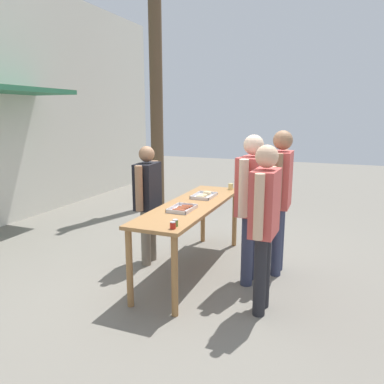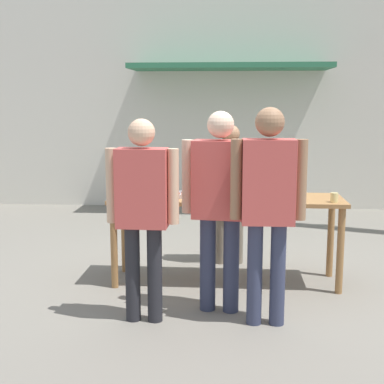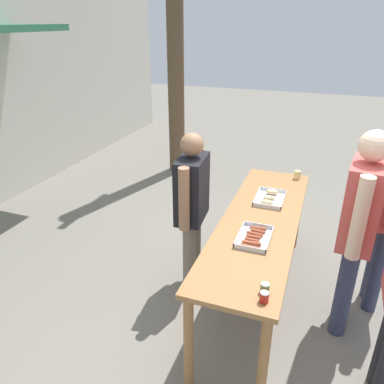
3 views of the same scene
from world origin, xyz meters
TOP-DOWN VIEW (x-y plane):
  - ground_plane at (0.00, 0.00)m, footprint 24.00×24.00m
  - building_facade_back at (0.00, 3.98)m, footprint 12.00×1.11m
  - serving_table at (0.00, 0.00)m, footprint 2.36×0.65m
  - food_tray_sausages at (-0.35, -0.01)m, footprint 0.38×0.25m
  - food_tray_buns at (0.41, -0.01)m, footprint 0.40×0.27m
  - condiment_jar_mustard at (-1.05, -0.22)m, footprint 0.06×0.06m
  - condiment_jar_ketchup at (-0.97, -0.21)m, footprint 0.06×0.06m
  - beer_cup at (1.04, -0.21)m, footprint 0.07×0.07m
  - person_server_behind_table at (0.03, 0.65)m, footprint 0.62×0.27m
  - person_customer_holding_hotdog at (-0.68, -1.05)m, footprint 0.61×0.24m
  - person_customer_with_cup at (0.35, -1.04)m, footprint 0.62×0.24m
  - person_customer_waiting_in_line at (-0.05, -0.78)m, footprint 0.68×0.31m

SIDE VIEW (x-z plane):
  - ground_plane at x=0.00m, z-range 0.00..0.00m
  - serving_table at x=0.00m, z-range 0.33..1.23m
  - food_tray_sausages at x=-0.35m, z-range 0.89..0.94m
  - food_tray_buns at x=0.41m, z-range 0.89..0.95m
  - condiment_jar_mustard at x=-1.05m, z-range 0.90..0.97m
  - condiment_jar_ketchup at x=-0.97m, z-range 0.90..0.97m
  - beer_cup at x=1.04m, z-range 0.90..0.99m
  - person_server_behind_table at x=0.03m, z-range 0.15..1.75m
  - person_customer_holding_hotdog at x=-0.68m, z-range 0.17..1.90m
  - person_customer_waiting_in_line at x=-0.05m, z-range 0.16..1.95m
  - person_customer_with_cup at x=0.35m, z-range 0.18..2.00m
  - building_facade_back at x=0.00m, z-range 0.01..4.51m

